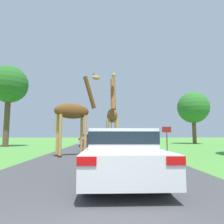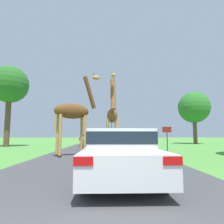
# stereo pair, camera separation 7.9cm
# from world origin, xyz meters

# --- Properties ---
(road) EXTENTS (7.09, 120.00, 0.00)m
(road) POSITION_xyz_m (0.00, 30.00, 0.00)
(road) COLOR #424244
(road) RESTS_ON ground
(giraffe_near_road) EXTENTS (0.82, 2.79, 5.11)m
(giraffe_near_road) POSITION_xyz_m (0.69, 11.20, 2.51)
(giraffe_near_road) COLOR tan
(giraffe_near_road) RESTS_ON ground
(giraffe_companion) EXTENTS (2.82, 1.75, 5.27)m
(giraffe_companion) POSITION_xyz_m (-1.68, 10.19, 2.56)
(giraffe_companion) COLOR tan
(giraffe_companion) RESTS_ON ground
(car_lead_maroon) EXTENTS (1.93, 4.80, 1.42)m
(car_lead_maroon) POSITION_xyz_m (0.66, 4.11, 0.75)
(car_lead_maroon) COLOR silver
(car_lead_maroon) RESTS_ON ground
(car_queue_right) EXTENTS (1.97, 4.59, 1.30)m
(car_queue_right) POSITION_xyz_m (-0.46, 15.70, 0.72)
(car_queue_right) COLOR navy
(car_queue_right) RESTS_ON ground
(car_queue_left) EXTENTS (1.97, 4.70, 1.36)m
(car_queue_left) POSITION_xyz_m (-1.45, 20.82, 0.73)
(car_queue_left) COLOR silver
(car_queue_left) RESTS_ON ground
(tree_left_edge) EXTENTS (4.24, 4.24, 7.07)m
(tree_left_edge) POSITION_xyz_m (12.32, 24.76, 4.90)
(tree_left_edge) COLOR brown
(tree_left_edge) RESTS_ON ground
(tree_centre_back) EXTENTS (3.92, 3.92, 8.52)m
(tree_centre_back) POSITION_xyz_m (-9.98, 19.24, 6.46)
(tree_centre_back) COLOR brown
(tree_centre_back) RESTS_ON ground
(sign_post) EXTENTS (0.70, 0.08, 1.86)m
(sign_post) POSITION_xyz_m (5.01, 13.51, 1.29)
(sign_post) COLOR #4C3823
(sign_post) RESTS_ON ground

